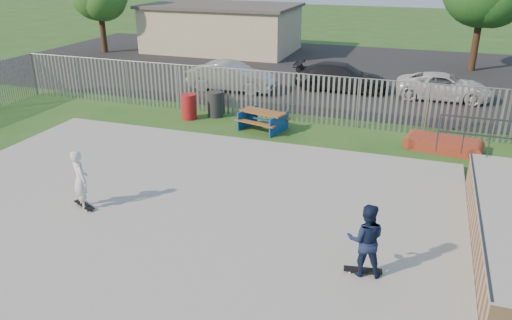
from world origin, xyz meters
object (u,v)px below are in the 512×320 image
(trash_bin_grey, at_px, (215,104))
(picnic_table, at_px, (263,120))
(funbox, at_px, (443,144))
(car_silver, at_px, (231,77))
(trash_bin_red, at_px, (189,107))
(car_dark, at_px, (341,77))
(car_white, at_px, (444,87))
(skater_white, at_px, (80,180))
(skater_navy, at_px, (366,240))

(trash_bin_grey, bearing_deg, picnic_table, -21.56)
(funbox, height_order, car_silver, car_silver)
(trash_bin_red, height_order, car_dark, car_dark)
(car_silver, relative_size, car_white, 1.00)
(trash_bin_grey, xyz_separation_m, car_silver, (-0.92, 4.18, 0.20))
(trash_bin_red, relative_size, car_silver, 0.24)
(trash_bin_grey, height_order, car_dark, car_dark)
(car_silver, bearing_deg, car_white, -82.34)
(car_silver, xyz_separation_m, skater_white, (1.00, -13.16, 0.22))
(car_silver, height_order, skater_navy, skater_navy)
(car_dark, bearing_deg, car_silver, 108.67)
(skater_navy, bearing_deg, car_white, -105.43)
(funbox, height_order, skater_white, skater_white)
(car_silver, bearing_deg, funbox, -119.87)
(car_dark, bearing_deg, trash_bin_grey, 143.48)
(funbox, xyz_separation_m, skater_navy, (-1.61, -8.53, 0.74))
(trash_bin_red, distance_m, car_dark, 8.49)
(picnic_table, bearing_deg, car_white, 60.63)
(picnic_table, relative_size, skater_white, 1.28)
(trash_bin_red, height_order, car_silver, car_silver)
(skater_white, bearing_deg, car_white, -85.41)
(car_silver, height_order, car_dark, car_silver)
(funbox, relative_size, car_silver, 0.53)
(car_silver, bearing_deg, skater_navy, -150.96)
(car_white, bearing_deg, car_silver, 99.97)
(skater_navy, bearing_deg, car_dark, -87.65)
(car_dark, bearing_deg, skater_white, 162.83)
(picnic_table, distance_m, car_dark, 7.30)
(funbox, bearing_deg, picnic_table, -171.13)
(car_white, bearing_deg, picnic_table, 135.93)
(car_dark, height_order, skater_navy, skater_navy)
(skater_navy, xyz_separation_m, skater_white, (-7.45, 0.56, 0.00))
(skater_white, bearing_deg, trash_bin_red, -47.52)
(car_dark, distance_m, car_white, 4.90)
(car_white, xyz_separation_m, skater_white, (-9.05, -14.98, 0.33))
(picnic_table, height_order, trash_bin_grey, trash_bin_grey)
(skater_white, bearing_deg, car_silver, -49.91)
(car_silver, bearing_deg, skater_white, -178.23)
(skater_navy, bearing_deg, trash_bin_grey, -61.27)
(trash_bin_red, bearing_deg, picnic_table, -5.42)
(picnic_table, height_order, car_silver, car_silver)
(trash_bin_grey, bearing_deg, trash_bin_red, -144.30)
(trash_bin_red, relative_size, car_dark, 0.23)
(car_white, relative_size, skater_white, 2.70)
(trash_bin_red, relative_size, trash_bin_grey, 0.98)
(car_dark, relative_size, skater_navy, 2.89)
(car_dark, bearing_deg, trash_bin_red, 140.96)
(trash_bin_grey, height_order, car_white, car_white)
(car_silver, distance_m, car_white, 10.22)
(trash_bin_grey, relative_size, car_dark, 0.23)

